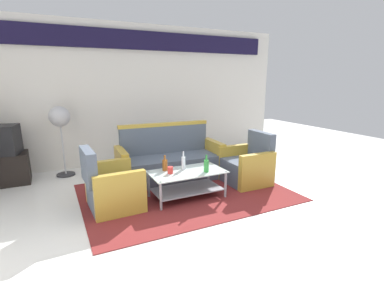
{
  "coord_description": "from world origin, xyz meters",
  "views": [
    {
      "loc": [
        -1.81,
        -3.0,
        1.73
      ],
      "look_at": [
        0.03,
        0.75,
        0.65
      ],
      "focal_mm": 27.15,
      "sensor_mm": 36.0,
      "label": 1
    }
  ],
  "objects_px": {
    "couch": "(170,162)",
    "bottle_brown": "(165,165)",
    "armchair_left": "(112,188)",
    "coffee_table": "(187,180)",
    "bottle_green": "(206,165)",
    "cup": "(170,170)",
    "bottle_clear": "(183,163)",
    "tv_stand": "(2,169)",
    "pedestal_fan": "(60,121)",
    "armchair_right": "(247,166)"
  },
  "relations": [
    {
      "from": "cup",
      "to": "tv_stand",
      "type": "bearing_deg",
      "value": 140.73
    },
    {
      "from": "bottle_clear",
      "to": "armchair_left",
      "type": "bearing_deg",
      "value": 179.13
    },
    {
      "from": "armchair_right",
      "to": "bottle_green",
      "type": "height_order",
      "value": "armchair_right"
    },
    {
      "from": "armchair_left",
      "to": "tv_stand",
      "type": "bearing_deg",
      "value": -142.42
    },
    {
      "from": "armchair_right",
      "to": "bottle_brown",
      "type": "distance_m",
      "value": 1.48
    },
    {
      "from": "armchair_left",
      "to": "pedestal_fan",
      "type": "distance_m",
      "value": 2.0
    },
    {
      "from": "couch",
      "to": "armchair_left",
      "type": "bearing_deg",
      "value": 35.82
    },
    {
      "from": "armchair_right",
      "to": "couch",
      "type": "bearing_deg",
      "value": 56.76
    },
    {
      "from": "tv_stand",
      "to": "coffee_table",
      "type": "bearing_deg",
      "value": -36.52
    },
    {
      "from": "armchair_left",
      "to": "bottle_clear",
      "type": "relative_size",
      "value": 3.08
    },
    {
      "from": "pedestal_fan",
      "to": "couch",
      "type": "bearing_deg",
      "value": -32.16
    },
    {
      "from": "coffee_table",
      "to": "tv_stand",
      "type": "bearing_deg",
      "value": 143.48
    },
    {
      "from": "cup",
      "to": "bottle_clear",
      "type": "bearing_deg",
      "value": 20.78
    },
    {
      "from": "coffee_table",
      "to": "bottle_green",
      "type": "relative_size",
      "value": 4.3
    },
    {
      "from": "armchair_left",
      "to": "bottle_clear",
      "type": "distance_m",
      "value": 1.09
    },
    {
      "from": "bottle_clear",
      "to": "pedestal_fan",
      "type": "relative_size",
      "value": 0.22
    },
    {
      "from": "coffee_table",
      "to": "cup",
      "type": "bearing_deg",
      "value": 176.62
    },
    {
      "from": "coffee_table",
      "to": "pedestal_fan",
      "type": "bearing_deg",
      "value": 129.21
    },
    {
      "from": "cup",
      "to": "tv_stand",
      "type": "relative_size",
      "value": 0.12
    },
    {
      "from": "coffee_table",
      "to": "bottle_clear",
      "type": "distance_m",
      "value": 0.27
    },
    {
      "from": "armchair_left",
      "to": "bottle_brown",
      "type": "height_order",
      "value": "armchair_left"
    },
    {
      "from": "armchair_right",
      "to": "coffee_table",
      "type": "xyz_separation_m",
      "value": [
        -1.19,
        -0.14,
        -0.02
      ]
    },
    {
      "from": "bottle_brown",
      "to": "bottle_green",
      "type": "distance_m",
      "value": 0.61
    },
    {
      "from": "bottle_clear",
      "to": "pedestal_fan",
      "type": "distance_m",
      "value": 2.45
    },
    {
      "from": "tv_stand",
      "to": "armchair_left",
      "type": "bearing_deg",
      "value": -50.2
    },
    {
      "from": "tv_stand",
      "to": "bottle_clear",
      "type": "bearing_deg",
      "value": -34.93
    },
    {
      "from": "cup",
      "to": "bottle_brown",
      "type": "bearing_deg",
      "value": 96.23
    },
    {
      "from": "tv_stand",
      "to": "pedestal_fan",
      "type": "xyz_separation_m",
      "value": [
        0.96,
        0.05,
        0.75
      ]
    },
    {
      "from": "bottle_brown",
      "to": "cup",
      "type": "distance_m",
      "value": 0.17
    },
    {
      "from": "cup",
      "to": "pedestal_fan",
      "type": "distance_m",
      "value": 2.38
    },
    {
      "from": "couch",
      "to": "tv_stand",
      "type": "xyz_separation_m",
      "value": [
        -2.61,
        0.99,
        -0.06
      ]
    },
    {
      "from": "coffee_table",
      "to": "bottle_green",
      "type": "distance_m",
      "value": 0.37
    },
    {
      "from": "bottle_clear",
      "to": "cup",
      "type": "xyz_separation_m",
      "value": [
        -0.25,
        -0.1,
        -0.05
      ]
    },
    {
      "from": "bottle_clear",
      "to": "bottle_green",
      "type": "relative_size",
      "value": 1.08
    },
    {
      "from": "bottle_clear",
      "to": "tv_stand",
      "type": "xyz_separation_m",
      "value": [
        -2.52,
        1.76,
        -0.25
      ]
    },
    {
      "from": "couch",
      "to": "bottle_clear",
      "type": "bearing_deg",
      "value": 86.09
    },
    {
      "from": "bottle_brown",
      "to": "tv_stand",
      "type": "xyz_separation_m",
      "value": [
        -2.25,
        1.69,
        -0.24
      ]
    },
    {
      "from": "armchair_left",
      "to": "tv_stand",
      "type": "xyz_separation_m",
      "value": [
        -1.46,
        1.75,
        -0.03
      ]
    },
    {
      "from": "couch",
      "to": "bottle_green",
      "type": "relative_size",
      "value": 7.15
    },
    {
      "from": "couch",
      "to": "armchair_left",
      "type": "xyz_separation_m",
      "value": [
        -1.16,
        -0.76,
        -0.03
      ]
    },
    {
      "from": "coffee_table",
      "to": "bottle_green",
      "type": "height_order",
      "value": "bottle_green"
    },
    {
      "from": "armchair_right",
      "to": "tv_stand",
      "type": "height_order",
      "value": "armchair_right"
    },
    {
      "from": "armchair_right",
      "to": "pedestal_fan",
      "type": "height_order",
      "value": "pedestal_fan"
    },
    {
      "from": "couch",
      "to": "bottle_brown",
      "type": "bearing_deg",
      "value": 65.7
    },
    {
      "from": "bottle_green",
      "to": "tv_stand",
      "type": "xyz_separation_m",
      "value": [
        -2.77,
        2.02,
        -0.25
      ]
    },
    {
      "from": "bottle_clear",
      "to": "tv_stand",
      "type": "relative_size",
      "value": 0.35
    },
    {
      "from": "armchair_left",
      "to": "cup",
      "type": "distance_m",
      "value": 0.84
    },
    {
      "from": "coffee_table",
      "to": "armchair_left",
      "type": "bearing_deg",
      "value": 173.26
    },
    {
      "from": "bottle_brown",
      "to": "bottle_green",
      "type": "relative_size",
      "value": 0.9
    },
    {
      "from": "armchair_left",
      "to": "pedestal_fan",
      "type": "xyz_separation_m",
      "value": [
        -0.49,
        1.8,
        0.73
      ]
    }
  ]
}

